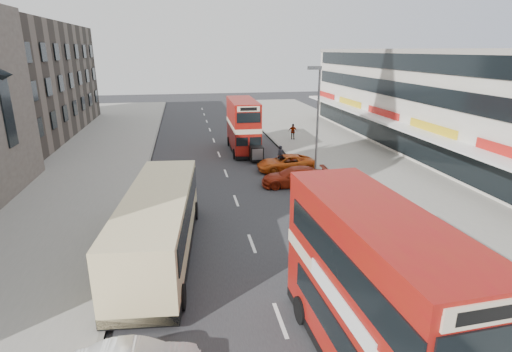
{
  "coord_description": "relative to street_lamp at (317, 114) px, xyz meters",
  "views": [
    {
      "loc": [
        -3.0,
        -9.67,
        9.23
      ],
      "look_at": [
        -0.12,
        6.19,
        4.11
      ],
      "focal_mm": 28.01,
      "sensor_mm": 36.0,
      "label": 1
    }
  ],
  "objects": [
    {
      "name": "road_surface",
      "position": [
        -6.52,
        2.0,
        -4.78
      ],
      "size": [
        12.0,
        90.0,
        0.01
      ],
      "primitive_type": "cube",
      "color": "#28282B",
      "rests_on": "ground"
    },
    {
      "name": "pavement_right",
      "position": [
        5.48,
        2.0,
        -4.71
      ],
      "size": [
        12.0,
        90.0,
        0.15
      ],
      "primitive_type": "cube",
      "color": "gray",
      "rests_on": "ground"
    },
    {
      "name": "pavement_left",
      "position": [
        -18.52,
        2.0,
        -4.71
      ],
      "size": [
        12.0,
        90.0,
        0.15
      ],
      "primitive_type": "cube",
      "color": "gray",
      "rests_on": "ground"
    },
    {
      "name": "kerb_left",
      "position": [
        -12.62,
        2.0,
        -4.71
      ],
      "size": [
        0.2,
        90.0,
        0.16
      ],
      "primitive_type": "cube",
      "color": "gray",
      "rests_on": "ground"
    },
    {
      "name": "kerb_right",
      "position": [
        -0.42,
        2.0,
        -4.71
      ],
      "size": [
        0.2,
        90.0,
        0.16
      ],
      "primitive_type": "cube",
      "color": "gray",
      "rests_on": "ground"
    },
    {
      "name": "brick_terrace",
      "position": [
        -28.52,
        20.0,
        1.22
      ],
      "size": [
        14.0,
        28.0,
        12.0
      ],
      "primitive_type": "cube",
      "color": "#66594C",
      "rests_on": "ground"
    },
    {
      "name": "commercial_row",
      "position": [
        13.42,
        4.0,
        -0.09
      ],
      "size": [
        9.9,
        46.2,
        9.3
      ],
      "color": "beige",
      "rests_on": "ground"
    },
    {
      "name": "street_lamp",
      "position": [
        0.0,
        0.0,
        0.0
      ],
      "size": [
        1.0,
        0.2,
        8.12
      ],
      "color": "slate",
      "rests_on": "ground"
    },
    {
      "name": "bus_main",
      "position": [
        -4.51,
        -18.68,
        -2.17
      ],
      "size": [
        2.87,
        9.06,
        4.97
      ],
      "rotation": [
        0.0,
        0.0,
        3.19
      ],
      "color": "black",
      "rests_on": "ground"
    },
    {
      "name": "bus_second",
      "position": [
        -4.13,
        8.78,
        -2.32
      ],
      "size": [
        2.45,
        8.52,
        4.67
      ],
      "rotation": [
        0.0,
        0.0,
        3.13
      ],
      "color": "black",
      "rests_on": "ground"
    },
    {
      "name": "coach",
      "position": [
        -10.9,
        -10.43,
        -3.08
      ],
      "size": [
        3.77,
        11.14,
        2.9
      ],
      "rotation": [
        0.0,
        0.0,
        -0.09
      ],
      "color": "black",
      "rests_on": "ground"
    },
    {
      "name": "car_right_a",
      "position": [
        -2.09,
        -1.83,
        -4.11
      ],
      "size": [
        4.76,
        2.22,
        1.34
      ],
      "primitive_type": "imported",
      "rotation": [
        0.0,
        0.0,
        -1.64
      ],
      "color": "#9D250F",
      "rests_on": "ground"
    },
    {
      "name": "car_right_b",
      "position": [
        -1.77,
        1.86,
        -4.15
      ],
      "size": [
        4.7,
        2.39,
        1.27
      ],
      "primitive_type": "imported",
      "rotation": [
        0.0,
        0.0,
        -1.51
      ],
      "color": "#D85715",
      "rests_on": "ground"
    },
    {
      "name": "pedestrian_near",
      "position": [
        0.81,
        -4.79,
        -3.82
      ],
      "size": [
        0.69,
        0.55,
        1.62
      ],
      "primitive_type": "imported",
      "rotation": [
        0.0,
        0.0,
        3.42
      ],
      "color": "gray",
      "rests_on": "pavement_right"
    },
    {
      "name": "pedestrian_far",
      "position": [
        1.72,
        12.53,
        -3.82
      ],
      "size": [
        1.01,
        0.54,
        1.64
      ],
      "primitive_type": "imported",
      "rotation": [
        0.0,
        0.0,
        -0.15
      ],
      "color": "gray",
      "rests_on": "pavement_right"
    },
    {
      "name": "cyclist",
      "position": [
        -2.01,
        2.56,
        -4.16
      ],
      "size": [
        0.64,
        1.83,
        1.89
      ],
      "rotation": [
        0.0,
        0.0,
        -0.0
      ],
      "color": "gray",
      "rests_on": "ground"
    }
  ]
}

